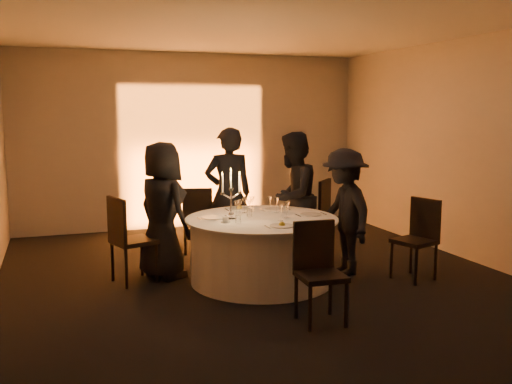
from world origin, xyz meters
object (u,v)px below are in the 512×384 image
object	(u,v)px
chair_front	(318,266)
guest_back_right	(293,197)
banquet_table	(262,250)
chair_back_right	(316,212)
guest_left	(163,211)
coffee_cup	(226,220)
chair_left	(127,235)
guest_back_left	(228,194)
chair_right	(419,234)
guest_right	(344,212)
candelabra	(231,202)
chair_back_left	(197,216)

from	to	relation	value
chair_front	guest_back_right	world-z (taller)	guest_back_right
banquet_table	guest_back_right	xyz separation A→B (m)	(0.72, 0.75, 0.49)
chair_back_right	guest_back_right	distance (m)	0.60
guest_left	coffee_cup	size ratio (longest dim) A/B	15.06
chair_left	chair_front	bearing A→B (deg)	-157.28
guest_back_left	guest_back_right	size ratio (longest dim) A/B	1.03
banquet_table	chair_front	world-z (taller)	chair_front
banquet_table	guest_left	world-z (taller)	guest_left
chair_right	guest_back_right	xyz separation A→B (m)	(-1.12, 1.26, 0.32)
chair_back_right	guest_left	size ratio (longest dim) A/B	0.64
guest_back_right	guest_back_left	bearing A→B (deg)	-71.43
chair_front	guest_back_left	bearing A→B (deg)	95.81
guest_left	guest_back_right	xyz separation A→B (m)	(1.79, 0.20, 0.04)
chair_front	guest_back_right	distance (m)	2.25
guest_left	guest_right	bearing A→B (deg)	-132.30
guest_back_left	guest_right	distance (m)	1.65
chair_left	chair_back_right	bearing A→B (deg)	-96.68
chair_front	chair_back_right	bearing A→B (deg)	67.70
banquet_table	chair_right	distance (m)	1.91
banquet_table	chair_right	xyz separation A→B (m)	(1.83, -0.51, 0.16)
guest_back_left	candelabra	bearing A→B (deg)	77.85
chair_back_left	chair_back_right	xyz separation A→B (m)	(1.58, -0.58, 0.07)
chair_left	guest_back_left	world-z (taller)	guest_back_left
chair_back_right	guest_back_left	size ratio (longest dim) A/B	0.59
chair_back_right	chair_back_left	bearing A→B (deg)	-66.58
chair_left	guest_back_left	distance (m)	1.65
chair_back_left	chair_back_right	distance (m)	1.69
chair_back_left	candelabra	world-z (taller)	candelabra
chair_back_left	guest_back_left	bearing A→B (deg)	141.06
guest_left	guest_right	xyz separation A→B (m)	(2.15, -0.58, -0.05)
guest_back_right	coffee_cup	distance (m)	1.49
banquet_table	chair_back_right	xyz separation A→B (m)	(1.19, 1.00, 0.22)
chair_left	chair_back_right	xyz separation A→B (m)	(2.70, 0.56, 0.02)
chair_back_right	guest_left	world-z (taller)	guest_left
guest_back_right	coffee_cup	xyz separation A→B (m)	(-1.20, -0.88, -0.07)
chair_back_left	candelabra	distance (m)	1.66
candelabra	chair_back_left	bearing A→B (deg)	90.53
guest_left	coffee_cup	bearing A→B (deg)	-166.39
chair_left	guest_back_left	bearing A→B (deg)	-82.23
chair_front	coffee_cup	distance (m)	1.39
guest_back_left	guest_right	xyz separation A→B (m)	(1.14, -1.19, -0.12)
chair_back_left	chair_front	xyz separation A→B (m)	(0.47, -2.96, 0.01)
chair_front	guest_back_left	size ratio (longest dim) A/B	0.54
chair_right	guest_back_left	world-z (taller)	guest_back_left
banquet_table	chair_left	size ratio (longest dim) A/B	1.74
chair_front	candelabra	bearing A→B (deg)	111.22
guest_left	guest_back_right	distance (m)	1.80
chair_back_right	coffee_cup	size ratio (longest dim) A/B	9.67
chair_back_left	coffee_cup	world-z (taller)	chair_back_left
chair_front	guest_right	distance (m)	1.70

